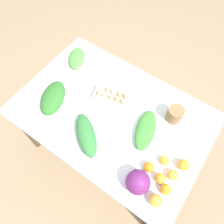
# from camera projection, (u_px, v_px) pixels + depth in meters

# --- Properties ---
(ground_plane) EXTENTS (8.00, 8.00, 0.00)m
(ground_plane) POSITION_uv_depth(u_px,v_px,m) (112.00, 147.00, 2.31)
(ground_plane) COLOR #937A5B
(dining_table) EXTENTS (1.45, 0.97, 0.75)m
(dining_table) POSITION_uv_depth(u_px,v_px,m) (112.00, 119.00, 1.72)
(dining_table) COLOR silver
(dining_table) RESTS_ON ground_plane
(cabbage_purple) EXTENTS (0.16, 0.16, 0.16)m
(cabbage_purple) POSITION_uv_depth(u_px,v_px,m) (138.00, 182.00, 1.33)
(cabbage_purple) COLOR #6B2366
(cabbage_purple) RESTS_ON dining_table
(egg_carton) EXTENTS (0.31, 0.17, 0.09)m
(egg_carton) POSITION_uv_depth(u_px,v_px,m) (113.00, 97.00, 1.67)
(egg_carton) COLOR beige
(egg_carton) RESTS_ON dining_table
(paper_bag) EXTENTS (0.12, 0.12, 0.12)m
(paper_bag) POSITION_uv_depth(u_px,v_px,m) (175.00, 114.00, 1.57)
(paper_bag) COLOR olive
(paper_bag) RESTS_ON dining_table
(greens_bunch_scallion) EXTENTS (0.24, 0.27, 0.06)m
(greens_bunch_scallion) POSITION_uv_depth(u_px,v_px,m) (77.00, 58.00, 1.87)
(greens_bunch_scallion) COLOR #4C933D
(greens_bunch_scallion) RESTS_ON dining_table
(greens_bunch_beet_tops) EXTENTS (0.22, 0.35, 0.07)m
(greens_bunch_beet_tops) POSITION_uv_depth(u_px,v_px,m) (146.00, 130.00, 1.54)
(greens_bunch_beet_tops) COLOR #3D8433
(greens_bunch_beet_tops) RESTS_ON dining_table
(greens_bunch_dandelion) EXTENTS (0.28, 0.35, 0.10)m
(greens_bunch_dandelion) POSITION_uv_depth(u_px,v_px,m) (53.00, 98.00, 1.66)
(greens_bunch_dandelion) COLOR #2D6B28
(greens_bunch_dandelion) RESTS_ON dining_table
(greens_bunch_chard) EXTENTS (0.34, 0.31, 0.09)m
(greens_bunch_chard) POSITION_uv_depth(u_px,v_px,m) (86.00, 135.00, 1.51)
(greens_bunch_chard) COLOR #337538
(greens_bunch_chard) RESTS_ON dining_table
(orange_0) EXTENTS (0.06, 0.06, 0.06)m
(orange_0) POSITION_uv_depth(u_px,v_px,m) (165.00, 160.00, 1.44)
(orange_0) COLOR #F9A833
(orange_0) RESTS_ON dining_table
(orange_1) EXTENTS (0.07, 0.07, 0.07)m
(orange_1) POSITION_uv_depth(u_px,v_px,m) (166.00, 189.00, 1.35)
(orange_1) COLOR orange
(orange_1) RESTS_ON dining_table
(orange_2) EXTENTS (0.07, 0.07, 0.07)m
(orange_2) POSITION_uv_depth(u_px,v_px,m) (173.00, 175.00, 1.39)
(orange_2) COLOR #F9A833
(orange_2) RESTS_ON dining_table
(orange_3) EXTENTS (0.07, 0.07, 0.07)m
(orange_3) POSITION_uv_depth(u_px,v_px,m) (183.00, 165.00, 1.42)
(orange_3) COLOR orange
(orange_3) RESTS_ON dining_table
(orange_4) EXTENTS (0.07, 0.07, 0.07)m
(orange_4) POSITION_uv_depth(u_px,v_px,m) (149.00, 167.00, 1.41)
(orange_4) COLOR orange
(orange_4) RESTS_ON dining_table
(orange_5) EXTENTS (0.07, 0.07, 0.07)m
(orange_5) POSITION_uv_depth(u_px,v_px,m) (160.00, 178.00, 1.38)
(orange_5) COLOR orange
(orange_5) RESTS_ON dining_table
(orange_6) EXTENTS (0.08, 0.08, 0.08)m
(orange_6) POSITION_uv_depth(u_px,v_px,m) (156.00, 200.00, 1.31)
(orange_6) COLOR #F9A833
(orange_6) RESTS_ON dining_table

